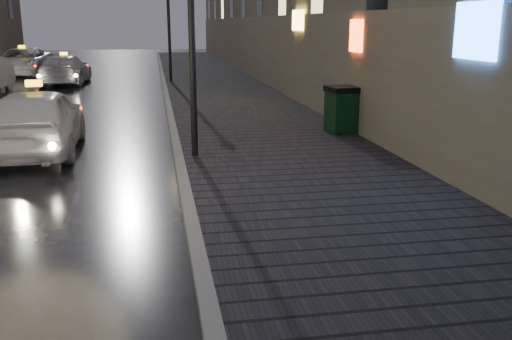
{
  "coord_description": "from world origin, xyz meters",
  "views": [
    {
      "loc": [
        1.05,
        -6.01,
        2.93
      ],
      "look_at": [
        2.45,
        1.87,
        0.85
      ],
      "focal_mm": 40.0,
      "sensor_mm": 36.0,
      "label": 1
    }
  ],
  "objects_px": {
    "taxi_near": "(37,120)",
    "taxi_far": "(23,62)",
    "taxi_mid": "(65,70)",
    "lamp_far": "(168,10)",
    "trash_bin": "(343,109)"
  },
  "relations": [
    {
      "from": "trash_bin",
      "to": "taxi_mid",
      "type": "xyz_separation_m",
      "value": [
        -9.0,
        15.25,
        -0.06
      ]
    },
    {
      "from": "lamp_far",
      "to": "taxi_far",
      "type": "height_order",
      "value": "lamp_far"
    },
    {
      "from": "lamp_far",
      "to": "trash_bin",
      "type": "relative_size",
      "value": 4.42
    },
    {
      "from": "trash_bin",
      "to": "taxi_mid",
      "type": "bearing_deg",
      "value": 113.31
    },
    {
      "from": "trash_bin",
      "to": "taxi_near",
      "type": "xyz_separation_m",
      "value": [
        -7.41,
        -0.45,
        0.01
      ]
    },
    {
      "from": "taxi_near",
      "to": "taxi_far",
      "type": "relative_size",
      "value": 0.82
    },
    {
      "from": "taxi_near",
      "to": "taxi_mid",
      "type": "bearing_deg",
      "value": -85.63
    },
    {
      "from": "taxi_far",
      "to": "trash_bin",
      "type": "bearing_deg",
      "value": -56.37
    },
    {
      "from": "taxi_near",
      "to": "taxi_far",
      "type": "bearing_deg",
      "value": -79.07
    },
    {
      "from": "lamp_far",
      "to": "taxi_near",
      "type": "height_order",
      "value": "lamp_far"
    },
    {
      "from": "taxi_near",
      "to": "taxi_far",
      "type": "distance_m",
      "value": 21.66
    },
    {
      "from": "lamp_far",
      "to": "taxi_mid",
      "type": "height_order",
      "value": "lamp_far"
    },
    {
      "from": "taxi_near",
      "to": "lamp_far",
      "type": "bearing_deg",
      "value": -104.83
    },
    {
      "from": "taxi_near",
      "to": "taxi_far",
      "type": "xyz_separation_m",
      "value": [
        -4.63,
        21.16,
        -0.0
      ]
    },
    {
      "from": "taxi_far",
      "to": "taxi_mid",
      "type": "bearing_deg",
      "value": -57.43
    }
  ]
}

